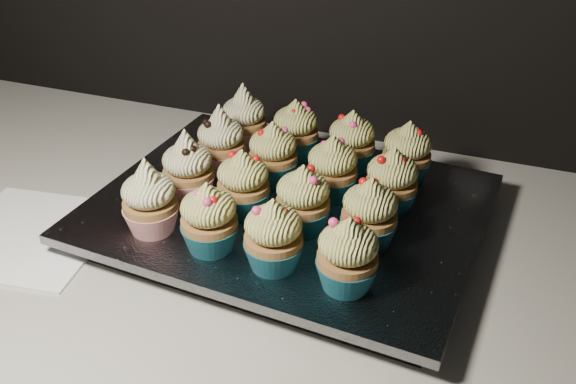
% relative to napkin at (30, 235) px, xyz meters
% --- Properties ---
extents(worktop, '(2.44, 0.64, 0.04)m').
position_rel_napkin_xyz_m(worktop, '(0.25, 0.10, -0.02)').
color(worktop, silver).
rests_on(worktop, cabinet).
extents(napkin, '(0.20, 0.20, 0.00)m').
position_rel_napkin_xyz_m(napkin, '(0.00, 0.00, 0.00)').
color(napkin, white).
rests_on(napkin, worktop).
extents(baking_tray, '(0.45, 0.36, 0.02)m').
position_rel_napkin_xyz_m(baking_tray, '(0.29, 0.13, 0.01)').
color(baking_tray, black).
rests_on(baking_tray, worktop).
extents(foil_lining, '(0.49, 0.39, 0.01)m').
position_rel_napkin_xyz_m(foil_lining, '(0.29, 0.13, 0.03)').
color(foil_lining, silver).
rests_on(foil_lining, baking_tray).
extents(cupcake_0, '(0.06, 0.06, 0.10)m').
position_rel_napkin_xyz_m(cupcake_0, '(0.16, 0.02, 0.07)').
color(cupcake_0, red).
rests_on(cupcake_0, foil_lining).
extents(cupcake_1, '(0.06, 0.06, 0.08)m').
position_rel_napkin_xyz_m(cupcake_1, '(0.24, 0.02, 0.07)').
color(cupcake_1, '#165A69').
rests_on(cupcake_1, foil_lining).
extents(cupcake_2, '(0.06, 0.06, 0.08)m').
position_rel_napkin_xyz_m(cupcake_2, '(0.32, 0.01, 0.07)').
color(cupcake_2, '#165A69').
rests_on(cupcake_2, foil_lining).
extents(cupcake_3, '(0.06, 0.06, 0.08)m').
position_rel_napkin_xyz_m(cupcake_3, '(0.40, 0.01, 0.07)').
color(cupcake_3, '#165A69').
rests_on(cupcake_3, foil_lining).
extents(cupcake_4, '(0.06, 0.06, 0.10)m').
position_rel_napkin_xyz_m(cupcake_4, '(0.17, 0.10, 0.07)').
color(cupcake_4, red).
rests_on(cupcake_4, foil_lining).
extents(cupcake_5, '(0.06, 0.06, 0.08)m').
position_rel_napkin_xyz_m(cupcake_5, '(0.25, 0.10, 0.07)').
color(cupcake_5, '#165A69').
rests_on(cupcake_5, foil_lining).
extents(cupcake_6, '(0.06, 0.06, 0.08)m').
position_rel_napkin_xyz_m(cupcake_6, '(0.32, 0.09, 0.07)').
color(cupcake_6, '#165A69').
rests_on(cupcake_6, foil_lining).
extents(cupcake_7, '(0.06, 0.06, 0.08)m').
position_rel_napkin_xyz_m(cupcake_7, '(0.40, 0.08, 0.07)').
color(cupcake_7, '#165A69').
rests_on(cupcake_7, foil_lining).
extents(cupcake_8, '(0.06, 0.06, 0.10)m').
position_rel_napkin_xyz_m(cupcake_8, '(0.18, 0.18, 0.07)').
color(cupcake_8, red).
rests_on(cupcake_8, foil_lining).
extents(cupcake_9, '(0.06, 0.06, 0.08)m').
position_rel_napkin_xyz_m(cupcake_9, '(0.25, 0.17, 0.07)').
color(cupcake_9, '#165A69').
rests_on(cupcake_9, foil_lining).
extents(cupcake_10, '(0.06, 0.06, 0.08)m').
position_rel_napkin_xyz_m(cupcake_10, '(0.33, 0.16, 0.07)').
color(cupcake_10, '#165A69').
rests_on(cupcake_10, foil_lining).
extents(cupcake_11, '(0.06, 0.06, 0.08)m').
position_rel_napkin_xyz_m(cupcake_11, '(0.41, 0.16, 0.07)').
color(cupcake_11, '#165A69').
rests_on(cupcake_11, foil_lining).
extents(cupcake_12, '(0.06, 0.06, 0.10)m').
position_rel_napkin_xyz_m(cupcake_12, '(0.18, 0.25, 0.07)').
color(cupcake_12, red).
rests_on(cupcake_12, foil_lining).
extents(cupcake_13, '(0.06, 0.06, 0.08)m').
position_rel_napkin_xyz_m(cupcake_13, '(0.26, 0.25, 0.07)').
color(cupcake_13, '#165A69').
rests_on(cupcake_13, foil_lining).
extents(cupcake_14, '(0.06, 0.06, 0.08)m').
position_rel_napkin_xyz_m(cupcake_14, '(0.34, 0.24, 0.07)').
color(cupcake_14, '#165A69').
rests_on(cupcake_14, foil_lining).
extents(cupcake_15, '(0.06, 0.06, 0.08)m').
position_rel_napkin_xyz_m(cupcake_15, '(0.41, 0.24, 0.07)').
color(cupcake_15, '#165A69').
rests_on(cupcake_15, foil_lining).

